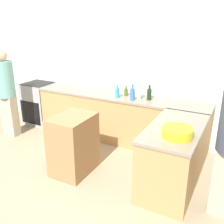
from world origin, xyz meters
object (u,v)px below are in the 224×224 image
object	(u,v)px
mixing_bowl	(177,132)
person_by_range	(7,91)
island_table	(74,144)
olive_oil_bottle	(126,92)
wine_bottle_dark	(149,94)
vinegar_bottle_clear	(139,93)
range_oven	(39,103)
dish_soap_bottle	(117,92)
water_bottle_blue	(132,94)

from	to	relation	value
mixing_bowl	person_by_range	bearing A→B (deg)	172.16
island_table	olive_oil_bottle	world-z (taller)	olive_oil_bottle
island_table	wine_bottle_dark	world-z (taller)	wine_bottle_dark
olive_oil_bottle	vinegar_bottle_clear	distance (m)	0.32
range_oven	vinegar_bottle_clear	size ratio (longest dim) A/B	3.02
vinegar_bottle_clear	dish_soap_bottle	bearing A→B (deg)	-168.05
olive_oil_bottle	vinegar_bottle_clear	bearing A→B (deg)	-17.63
dish_soap_bottle	wine_bottle_dark	distance (m)	0.57
dish_soap_bottle	vinegar_bottle_clear	world-z (taller)	vinegar_bottle_clear
mixing_bowl	dish_soap_bottle	xyz separation A→B (m)	(-1.39, 1.15, 0.03)
range_oven	olive_oil_bottle	size ratio (longest dim) A/B	5.07
island_table	dish_soap_bottle	bearing A→B (deg)	83.19
water_bottle_blue	person_by_range	size ratio (longest dim) A/B	0.17
range_oven	water_bottle_blue	distance (m)	2.40
range_oven	dish_soap_bottle	xyz separation A→B (m)	(2.02, -0.12, 0.54)
water_bottle_blue	vinegar_bottle_clear	bearing A→B (deg)	54.04
range_oven	person_by_range	xyz separation A→B (m)	(-0.04, -0.80, 0.47)
mixing_bowl	water_bottle_blue	distance (m)	1.55
island_table	wine_bottle_dark	distance (m)	1.59
range_oven	olive_oil_bottle	world-z (taller)	olive_oil_bottle
dish_soap_bottle	wine_bottle_dark	world-z (taller)	wine_bottle_dark
water_bottle_blue	wine_bottle_dark	bearing A→B (deg)	32.85
olive_oil_bottle	person_by_range	bearing A→B (deg)	-158.31
dish_soap_bottle	olive_oil_bottle	world-z (taller)	dish_soap_bottle
dish_soap_bottle	vinegar_bottle_clear	size ratio (longest dim) A/B	0.79
range_oven	olive_oil_bottle	bearing A→B (deg)	1.48
water_bottle_blue	mixing_bowl	bearing A→B (deg)	-46.07
island_table	dish_soap_bottle	distance (m)	1.32
mixing_bowl	dish_soap_bottle	distance (m)	1.80
island_table	person_by_range	world-z (taller)	person_by_range
range_oven	wine_bottle_dark	distance (m)	2.64
island_table	mixing_bowl	world-z (taller)	mixing_bowl
person_by_range	wine_bottle_dark	bearing A→B (deg)	17.11
dish_soap_bottle	vinegar_bottle_clear	bearing A→B (deg)	11.95
vinegar_bottle_clear	island_table	bearing A→B (deg)	-112.77
dish_soap_bottle	person_by_range	world-z (taller)	person_by_range
island_table	person_by_range	xyz separation A→B (m)	(-1.92, 0.52, 0.47)
dish_soap_bottle	wine_bottle_dark	size ratio (longest dim) A/B	0.90
person_by_range	dish_soap_bottle	bearing A→B (deg)	18.18
dish_soap_bottle	range_oven	bearing A→B (deg)	176.47
wine_bottle_dark	vinegar_bottle_clear	distance (m)	0.17
mixing_bowl	olive_oil_bottle	bearing A→B (deg)	134.25
island_table	dish_soap_bottle	xyz separation A→B (m)	(0.14, 1.19, 0.54)
mixing_bowl	island_table	bearing A→B (deg)	-178.48
olive_oil_bottle	island_table	bearing A→B (deg)	-99.69
mixing_bowl	wine_bottle_dark	bearing A→B (deg)	122.86
range_oven	island_table	bearing A→B (deg)	-35.04
range_oven	island_table	size ratio (longest dim) A/B	1.00
mixing_bowl	vinegar_bottle_clear	xyz separation A→B (m)	(-0.99, 1.23, 0.06)
person_by_range	vinegar_bottle_clear	bearing A→B (deg)	17.21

